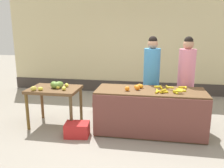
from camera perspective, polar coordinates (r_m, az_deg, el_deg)
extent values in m
plane|color=gray|center=(4.70, 2.34, -11.16)|extent=(24.00, 24.00, 0.00)
cube|color=beige|center=(7.16, 5.55, 10.90)|extent=(7.94, 0.20, 3.29)
cube|color=#3F3833|center=(7.26, 5.23, -0.77)|extent=(7.94, 0.04, 0.36)
cube|color=brown|center=(4.50, 9.29, -6.65)|extent=(2.04, 0.76, 0.84)
cube|color=brown|center=(4.13, 9.21, -8.51)|extent=(2.04, 0.03, 0.78)
cube|color=brown|center=(4.80, -14.08, -1.30)|extent=(1.00, 0.72, 0.06)
cylinder|color=brown|center=(4.85, -20.20, -6.51)|extent=(0.06, 0.06, 0.74)
cylinder|color=brown|center=(4.48, -10.08, -7.51)|extent=(0.06, 0.06, 0.74)
cylinder|color=brown|center=(5.37, -16.92, -4.35)|extent=(0.06, 0.06, 0.74)
cylinder|color=brown|center=(5.03, -7.69, -5.04)|extent=(0.06, 0.06, 0.74)
cylinder|color=gold|center=(4.65, 17.79, -0.85)|extent=(0.05, 0.12, 0.04)
cylinder|color=gold|center=(4.23, 15.42, -2.04)|extent=(0.09, 0.14, 0.04)
cylinder|color=gold|center=(4.42, 16.95, -1.49)|extent=(0.14, 0.12, 0.04)
cylinder|color=gold|center=(4.28, 11.10, -1.65)|extent=(0.04, 0.15, 0.04)
cylinder|color=gold|center=(4.50, 16.38, -1.22)|extent=(0.13, 0.04, 0.04)
cylinder|color=gold|center=(4.23, 12.67, -1.91)|extent=(0.14, 0.13, 0.04)
cylinder|color=yellow|center=(4.66, 16.95, -0.76)|extent=(0.14, 0.07, 0.04)
cylinder|color=gold|center=(4.61, 13.47, -0.68)|extent=(0.05, 0.16, 0.04)
cylinder|color=yellow|center=(4.53, 12.08, -0.86)|extent=(0.05, 0.15, 0.04)
cylinder|color=yellow|center=(4.21, 12.73, -1.97)|extent=(0.16, 0.08, 0.04)
cylinder|color=yellow|center=(4.20, 11.17, -1.94)|extent=(0.09, 0.15, 0.04)
cylinder|color=gold|center=(4.26, 16.44, -1.58)|extent=(0.13, 0.08, 0.04)
cylinder|color=gold|center=(4.21, 12.61, -1.53)|extent=(0.11, 0.13, 0.04)
cylinder|color=gold|center=(4.45, 14.20, -0.83)|extent=(0.14, 0.08, 0.04)
cylinder|color=yellow|center=(4.21, 15.93, -1.72)|extent=(0.16, 0.06, 0.04)
cylinder|color=yellow|center=(4.46, 11.27, -0.64)|extent=(0.13, 0.07, 0.04)
sphere|color=orange|center=(4.47, 6.59, -0.54)|extent=(0.08, 0.08, 0.08)
sphere|color=orange|center=(4.25, 3.78, -1.16)|extent=(0.09, 0.09, 0.09)
sphere|color=orange|center=(4.53, 6.82, -0.40)|extent=(0.08, 0.08, 0.08)
sphere|color=orange|center=(4.47, 7.24, -0.57)|extent=(0.08, 0.08, 0.08)
sphere|color=orange|center=(4.41, 6.05, -0.70)|extent=(0.08, 0.08, 0.08)
sphere|color=orange|center=(4.33, 6.35, -0.92)|extent=(0.09, 0.09, 0.09)
ellipsoid|color=#D7C74A|center=(4.67, -18.86, -1.07)|extent=(0.14, 0.14, 0.09)
ellipsoid|color=yellow|center=(4.65, -17.29, -1.13)|extent=(0.12, 0.10, 0.07)
ellipsoid|color=yellow|center=(4.55, -11.81, -1.08)|extent=(0.09, 0.11, 0.08)
ellipsoid|color=yellow|center=(4.81, -11.16, -0.27)|extent=(0.13, 0.13, 0.08)
ellipsoid|color=#DACB41|center=(4.69, -13.17, -0.71)|extent=(0.08, 0.12, 0.08)
ellipsoid|color=olive|center=(4.75, -14.12, -0.20)|extent=(0.25, 0.26, 0.14)
ellipsoid|color=olive|center=(4.73, -13.03, -0.21)|extent=(0.22, 0.26, 0.14)
cylinder|color=#33333D|center=(5.12, 9.45, -4.97)|extent=(0.29, 0.29, 0.70)
cylinder|color=#3F8CCC|center=(4.94, 9.80, 3.68)|extent=(0.34, 0.34, 0.86)
sphere|color=tan|center=(4.88, 10.04, 9.76)|extent=(0.21, 0.21, 0.21)
sphere|color=black|center=(4.87, 10.08, 10.56)|extent=(0.18, 0.18, 0.18)
cylinder|color=#33333D|center=(5.17, 17.34, -5.25)|extent=(0.29, 0.29, 0.70)
cylinder|color=pink|center=(4.98, 17.96, 3.29)|extent=(0.34, 0.34, 0.86)
sphere|color=tan|center=(4.93, 18.40, 9.30)|extent=(0.21, 0.21, 0.21)
sphere|color=black|center=(4.92, 18.46, 10.09)|extent=(0.18, 0.18, 0.18)
cube|color=red|center=(4.42, -8.63, -11.09)|extent=(0.48, 0.37, 0.26)
ellipsoid|color=maroon|center=(5.45, -3.09, -4.95)|extent=(0.47, 0.47, 0.47)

